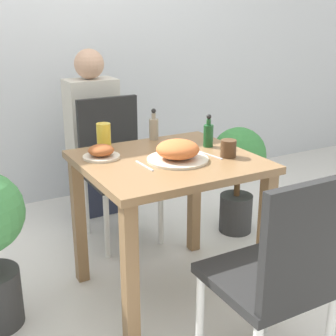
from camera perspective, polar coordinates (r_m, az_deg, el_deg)
ground_plane at (r=2.57m, az=0.00°, el=-14.65°), size 16.00×16.00×0.00m
wall_back at (r=3.60m, az=-12.75°, el=16.53°), size 8.00×0.05×2.60m
dining_table at (r=2.29m, az=0.00°, el=-1.97°), size 0.82×0.75×0.74m
chair_near at (r=1.80m, az=13.67°, el=-12.22°), size 0.42×0.42×0.89m
chair_far at (r=2.97m, az=-6.35°, el=0.81°), size 0.42×0.42×0.89m
food_plate at (r=2.20m, az=1.20°, el=2.03°), size 0.29×0.29×0.10m
side_plate at (r=2.26m, az=-8.15°, el=1.91°), size 0.18×0.18×0.07m
drink_cup at (r=2.27m, az=7.37°, el=2.38°), size 0.08×0.08×0.08m
juice_glass at (r=2.42m, az=-7.84°, el=3.93°), size 0.07×0.07×0.13m
sauce_bottle at (r=2.56m, az=-1.75°, el=4.94°), size 0.05×0.05×0.17m
condiment_bottle at (r=2.43m, az=4.94°, el=4.12°), size 0.05×0.05×0.17m
fork_utensil at (r=2.13m, az=-2.91°, el=0.28°), size 0.01×0.16×0.00m
spoon_utensil at (r=2.30m, az=5.00°, el=1.63°), size 0.04×0.18×0.00m
potted_plant_right at (r=3.05m, az=8.53°, el=0.04°), size 0.35×0.35×0.71m
person_figure at (r=3.31m, az=-9.14°, el=3.97°), size 0.34×0.22×1.17m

